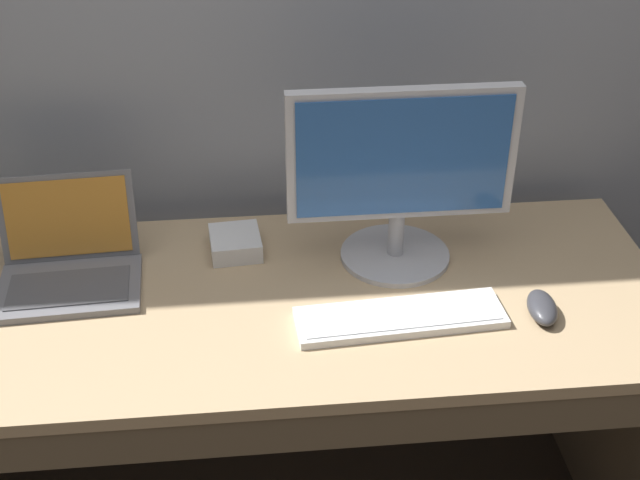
# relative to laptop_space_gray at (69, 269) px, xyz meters

# --- Properties ---
(back_wall) EXTENTS (4.78, 0.04, 2.62)m
(back_wall) POSITION_rel_laptop_space_gray_xyz_m (0.42, 0.33, 0.49)
(back_wall) COLOR gray
(back_wall) RESTS_ON ground
(desk) EXTENTS (1.79, 0.69, 0.79)m
(desk) POSITION_rel_laptop_space_gray_xyz_m (0.42, -0.11, -0.23)
(desk) COLOR tan
(desk) RESTS_ON ground
(laptop_space_gray) EXTENTS (0.32, 0.28, 0.21)m
(laptop_space_gray) POSITION_rel_laptop_space_gray_xyz_m (0.00, 0.00, 0.00)
(laptop_space_gray) COLOR slate
(laptop_space_gray) RESTS_ON desk
(external_monitor) EXTENTS (0.50, 0.25, 0.43)m
(external_monitor) POSITION_rel_laptop_space_gray_xyz_m (0.73, 0.02, 0.20)
(external_monitor) COLOR #B7B7BC
(external_monitor) RESTS_ON desk
(wired_keyboard) EXTENTS (0.44, 0.15, 0.02)m
(wired_keyboard) POSITION_rel_laptop_space_gray_xyz_m (0.70, -0.21, -0.03)
(wired_keyboard) COLOR white
(wired_keyboard) RESTS_ON desk
(computer_mouse) EXTENTS (0.07, 0.12, 0.04)m
(computer_mouse) POSITION_rel_laptop_space_gray_xyz_m (1.00, -0.22, -0.02)
(computer_mouse) COLOR #38383D
(computer_mouse) RESTS_ON desk
(external_drive_box) EXTENTS (0.13, 0.14, 0.05)m
(external_drive_box) POSITION_rel_laptop_space_gray_xyz_m (0.37, 0.09, -0.01)
(external_drive_box) COLOR silver
(external_drive_box) RESTS_ON desk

